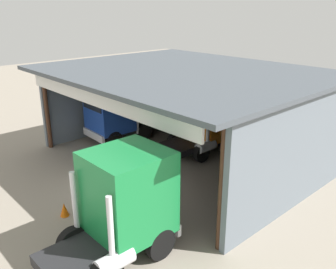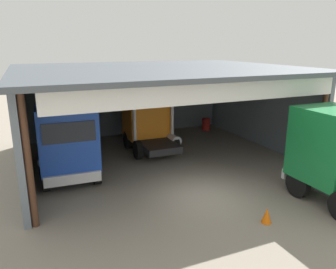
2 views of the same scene
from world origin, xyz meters
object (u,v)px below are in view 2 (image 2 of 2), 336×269
Objects in this scene: truck_green_left_bay at (336,153)px; oil_drum at (206,124)px; traffic_cone at (267,215)px; tool_cart at (164,126)px; truck_blue_right_bay at (68,142)px; truck_orange_yard_outside at (148,118)px.

truck_green_left_bay reaches higher than oil_drum.
oil_drum is 12.78m from traffic_cone.
tool_cart is at bearing 83.91° from traffic_cone.
truck_blue_right_bay is 11.73m from oil_drum.
oil_drum is 1.55× the size of traffic_cone.
truck_orange_yard_outside is at bearing 95.70° from traffic_cone.
tool_cart reaches higher than oil_drum.
tool_cart is at bearing -136.90° from truck_blue_right_bay.
truck_orange_yard_outside is 9.59m from traffic_cone.
oil_drum is at bearing -10.51° from tool_cart.
truck_green_left_bay is 12.39m from tool_cart.
truck_blue_right_bay is 1.10× the size of truck_orange_yard_outside.
truck_green_left_bay is (4.47, -8.96, 0.01)m from truck_orange_yard_outside.
tool_cart is 1.79× the size of traffic_cone.
truck_blue_right_bay is at bearing 132.13° from traffic_cone.
traffic_cone is at bearing -172.56° from truck_green_left_bay.
truck_blue_right_bay is 8.41× the size of traffic_cone.
truck_green_left_bay is 5.17× the size of oil_drum.
truck_orange_yard_outside is 7.65× the size of traffic_cone.
truck_orange_yard_outside reaches higher than traffic_cone.
tool_cart is at bearing 169.49° from oil_drum.
tool_cart is (2.28, 3.16, -1.43)m from truck_orange_yard_outside.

